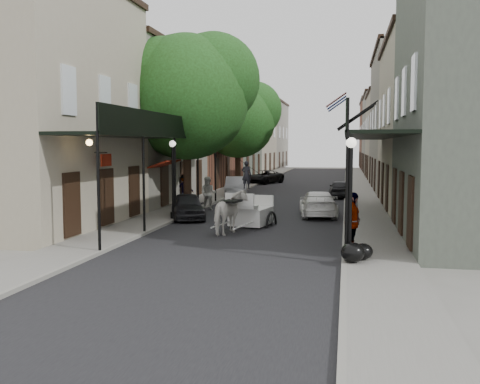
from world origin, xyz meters
The scene contains 24 objects.
ground centered at (0.00, 0.00, 0.00)m, with size 140.00×140.00×0.00m, color gray.
road centered at (0.00, 20.00, 0.01)m, with size 8.00×90.00×0.01m, color black.
sidewalk_left centered at (-5.00, 20.00, 0.06)m, with size 2.20×90.00×0.12m, color gray.
sidewalk_right centered at (5.00, 20.00, 0.06)m, with size 2.20×90.00×0.12m, color gray.
building_row_left centered at (-8.60, 30.00, 5.25)m, with size 5.00×80.00×10.50m, color #A89E86.
building_row_right centered at (8.60, 30.00, 5.25)m, with size 5.00×80.00×10.50m, color gray.
gallery_left centered at (-4.79, 6.98, 4.05)m, with size 2.20×18.05×4.88m.
gallery_right centered at (4.79, 6.98, 4.05)m, with size 2.20×18.05×4.88m.
tree_near centered at (-4.20, 10.18, 6.49)m, with size 7.31×6.80×9.63m.
tree_far centered at (-4.25, 24.18, 5.84)m, with size 6.45×6.00×8.61m.
lamppost_right_near centered at (4.10, -2.00, 2.05)m, with size 0.32×0.32×3.71m.
lamppost_left centered at (-4.10, 6.00, 2.05)m, with size 0.32×0.32×3.71m.
lamppost_right_far centered at (4.10, 18.00, 2.05)m, with size 0.32×0.32×3.71m.
horse centered at (-0.59, 2.76, 0.88)m, with size 0.95×2.09×1.76m, color silver.
carriage centered at (-0.08, 5.46, 1.15)m, with size 2.07×2.82×2.95m.
pedestrian_walking centered at (-3.50, 10.31, 0.93)m, with size 0.91×0.71×1.87m, color #BABAAF.
pedestrian_sidewalk_left centered at (-5.80, 13.36, 0.97)m, with size 1.10×0.63×1.71m, color gray.
pedestrian_sidewalk_right centered at (4.20, -0.53, 1.10)m, with size 1.14×0.48×1.95m, color gray.
car_left_near centered at (-3.60, 6.71, 0.64)m, with size 1.51×3.74×1.27m, color black.
car_left_mid centered at (-3.60, 18.49, 0.69)m, with size 1.47×4.22×1.39m, color #939398.
car_left_far centered at (-3.60, 31.52, 0.62)m, with size 2.07×4.49×1.25m, color black.
car_right_near centered at (2.60, 9.00, 0.64)m, with size 1.79×4.41×1.28m, color white.
car_right_far centered at (3.60, 19.00, 0.62)m, with size 1.46×3.63×1.24m, color black.
trash_bags centered at (4.32, -2.03, 0.40)m, with size 0.97×1.12×0.60m.
Camera 1 is at (3.96, -18.21, 3.59)m, focal length 40.00 mm.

